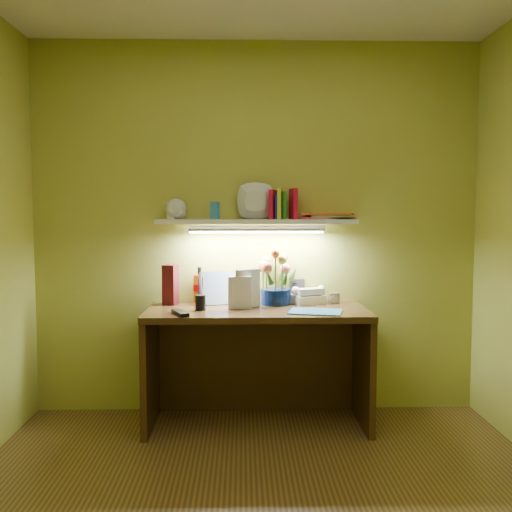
{
  "coord_description": "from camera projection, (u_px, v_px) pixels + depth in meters",
  "views": [
    {
      "loc": [
        -0.09,
        -2.37,
        1.36
      ],
      "look_at": [
        -0.01,
        1.35,
        1.07
      ],
      "focal_mm": 40.0,
      "sensor_mm": 36.0,
      "label": 1
    }
  ],
  "objects": [
    {
      "name": "desk",
      "position": [
        257.0,
        367.0,
        3.63
      ],
      "size": [
        1.4,
        0.6,
        0.75
      ],
      "primitive_type": "cube",
      "color": "#32210D",
      "rests_on": "ground"
    },
    {
      "name": "blue_folder",
      "position": [
        316.0,
        312.0,
        3.48
      ],
      "size": [
        0.36,
        0.3,
        0.01
      ],
      "primitive_type": "cube",
      "rotation": [
        0.0,
        0.0,
        -0.24
      ],
      "color": "#3586C0",
      "rests_on": "desk"
    },
    {
      "name": "whisky_box",
      "position": [
        170.0,
        285.0,
        3.77
      ],
      "size": [
        0.11,
        0.11,
        0.26
      ],
      "primitive_type": "cube",
      "rotation": [
        0.0,
        0.0,
        -0.31
      ],
      "color": "#531115",
      "rests_on": "desk"
    },
    {
      "name": "wall_shelf",
      "position": [
        257.0,
        216.0,
        3.74
      ],
      "size": [
        1.32,
        0.36,
        0.23
      ],
      "color": "silver",
      "rests_on": "ground"
    },
    {
      "name": "desk_book_a",
      "position": [
        236.0,
        290.0,
        3.58
      ],
      "size": [
        0.17,
        0.12,
        0.25
      ],
      "primitive_type": "imported",
      "rotation": [
        0.0,
        0.0,
        0.55
      ],
      "color": "beige",
      "rests_on": "desk"
    },
    {
      "name": "pen_cup",
      "position": [
        200.0,
        297.0,
        3.56
      ],
      "size": [
        0.09,
        0.09,
        0.16
      ],
      "primitive_type": "cylinder",
      "rotation": [
        0.0,
        0.0,
        0.4
      ],
      "color": "black",
      "rests_on": "desk"
    },
    {
      "name": "telephone",
      "position": [
        308.0,
        295.0,
        3.8
      ],
      "size": [
        0.24,
        0.21,
        0.12
      ],
      "primitive_type": null,
      "rotation": [
        0.0,
        0.0,
        0.34
      ],
      "color": "white",
      "rests_on": "desk"
    },
    {
      "name": "flower_bouquet",
      "position": [
        276.0,
        278.0,
        3.77
      ],
      "size": [
        0.29,
        0.29,
        0.36
      ],
      "primitive_type": null,
      "rotation": [
        0.0,
        0.0,
        0.4
      ],
      "color": "#08173E",
      "rests_on": "desk"
    },
    {
      "name": "whisky_bottle",
      "position": [
        200.0,
        285.0,
        3.84
      ],
      "size": [
        0.08,
        0.08,
        0.24
      ],
      "primitive_type": null,
      "rotation": [
        0.0,
        0.0,
        -0.24
      ],
      "color": "#C0530B",
      "rests_on": "desk"
    },
    {
      "name": "desk_clock",
      "position": [
        334.0,
        298.0,
        3.82
      ],
      "size": [
        0.08,
        0.06,
        0.07
      ],
      "primitive_type": "cube",
      "rotation": [
        0.0,
        0.0,
        0.31
      ],
      "color": "#B2B2B7",
      "rests_on": "desk"
    },
    {
      "name": "art_card",
      "position": [
        217.0,
        288.0,
        3.77
      ],
      "size": [
        0.22,
        0.1,
        0.22
      ],
      "primitive_type": null,
      "rotation": [
        0.0,
        0.0,
        0.28
      ],
      "color": "white",
      "rests_on": "desk"
    },
    {
      "name": "desk_book_b",
      "position": [
        228.0,
        293.0,
        3.57
      ],
      "size": [
        0.15,
        0.03,
        0.21
      ],
      "primitive_type": "imported",
      "rotation": [
        0.0,
        0.0,
        0.11
      ],
      "color": "silver",
      "rests_on": "desk"
    },
    {
      "name": "tv_remote",
      "position": [
        180.0,
        313.0,
        3.4
      ],
      "size": [
        0.13,
        0.2,
        0.02
      ],
      "primitive_type": "cube",
      "rotation": [
        0.0,
        0.0,
        0.4
      ],
      "color": "black",
      "rests_on": "desk"
    }
  ]
}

